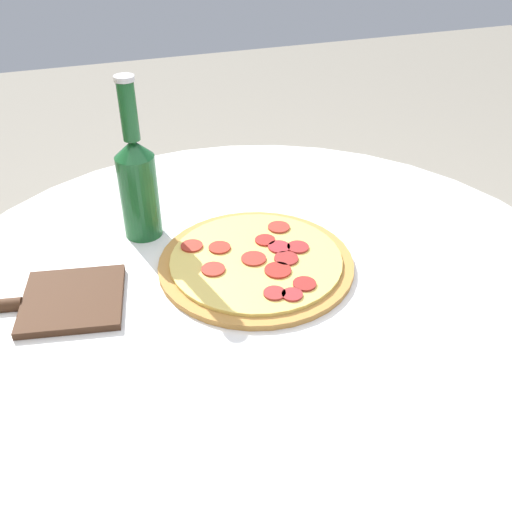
# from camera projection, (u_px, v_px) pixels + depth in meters

# --- Properties ---
(table) EXTENTS (1.09, 1.09, 0.74)m
(table) POSITION_uv_depth(u_px,v_px,m) (264.00, 370.00, 1.01)
(table) COLOR white
(table) RESTS_ON ground_plane
(pizza) EXTENTS (0.32, 0.32, 0.02)m
(pizza) POSITION_uv_depth(u_px,v_px,m) (256.00, 262.00, 0.94)
(pizza) COLOR #B77F3D
(pizza) RESTS_ON table
(beer_bottle) EXTENTS (0.07, 0.07, 0.28)m
(beer_bottle) POSITION_uv_depth(u_px,v_px,m) (138.00, 182.00, 0.97)
(beer_bottle) COLOR #195628
(beer_bottle) RESTS_ON table
(pizza_paddle) EXTENTS (0.17, 0.30, 0.02)m
(pizza_paddle) POSITION_uv_depth(u_px,v_px,m) (52.00, 301.00, 0.86)
(pizza_paddle) COLOR #422819
(pizza_paddle) RESTS_ON table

